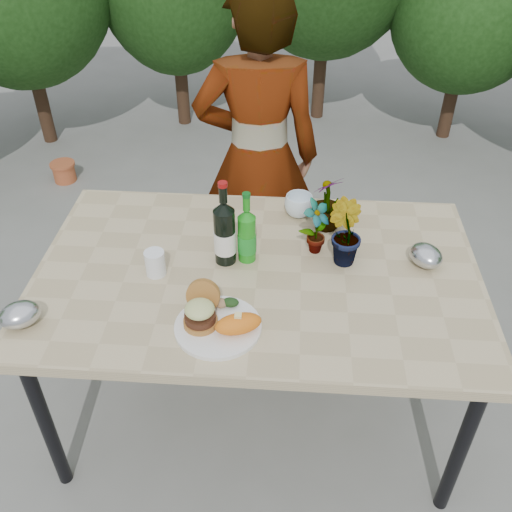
# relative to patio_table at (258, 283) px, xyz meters

# --- Properties ---
(ground) EXTENTS (80.00, 80.00, 0.00)m
(ground) POSITION_rel_patio_table_xyz_m (0.00, 0.00, -0.69)
(ground) COLOR slate
(ground) RESTS_ON ground
(patio_table) EXTENTS (1.60, 1.00, 0.75)m
(patio_table) POSITION_rel_patio_table_xyz_m (0.00, 0.00, 0.00)
(patio_table) COLOR tan
(patio_table) RESTS_ON ground
(shrub_hedge) EXTENTS (6.94, 5.18, 2.46)m
(shrub_hedge) POSITION_rel_patio_table_xyz_m (0.41, 1.70, 0.52)
(shrub_hedge) COLOR #382316
(shrub_hedge) RESTS_ON ground
(dinner_plate) EXTENTS (0.28, 0.28, 0.01)m
(dinner_plate) POSITION_rel_patio_table_xyz_m (-0.11, -0.30, 0.06)
(dinner_plate) COLOR white
(dinner_plate) RESTS_ON patio_table
(burger_stack) EXTENTS (0.11, 0.16, 0.11)m
(burger_stack) POSITION_rel_patio_table_xyz_m (-0.16, -0.28, 0.12)
(burger_stack) COLOR #B7722D
(burger_stack) RESTS_ON dinner_plate
(sweet_potato) EXTENTS (0.17, 0.12, 0.06)m
(sweet_potato) POSITION_rel_patio_table_xyz_m (-0.04, -0.32, 0.10)
(sweet_potato) COLOR orange
(sweet_potato) RESTS_ON dinner_plate
(grilled_veg) EXTENTS (0.08, 0.05, 0.03)m
(grilled_veg) POSITION_rel_patio_table_xyz_m (-0.09, -0.21, 0.09)
(grilled_veg) COLOR olive
(grilled_veg) RESTS_ON dinner_plate
(wine_bottle) EXTENTS (0.08, 0.08, 0.33)m
(wine_bottle) POSITION_rel_patio_table_xyz_m (-0.12, 0.05, 0.18)
(wine_bottle) COLOR black
(wine_bottle) RESTS_ON patio_table
(sparkling_water) EXTENTS (0.07, 0.07, 0.28)m
(sparkling_water) POSITION_rel_patio_table_xyz_m (-0.04, 0.07, 0.16)
(sparkling_water) COLOR #1B8919
(sparkling_water) RESTS_ON patio_table
(plastic_cup) EXTENTS (0.07, 0.07, 0.09)m
(plastic_cup) POSITION_rel_patio_table_xyz_m (-0.36, -0.04, 0.10)
(plastic_cup) COLOR white
(plastic_cup) RESTS_ON patio_table
(seedling_left) EXTENTS (0.14, 0.14, 0.22)m
(seedling_left) POSITION_rel_patio_table_xyz_m (0.20, 0.13, 0.17)
(seedling_left) COLOR #22531C
(seedling_left) RESTS_ON patio_table
(seedling_mid) EXTENTS (0.17, 0.17, 0.24)m
(seedling_mid) POSITION_rel_patio_table_xyz_m (0.30, 0.08, 0.18)
(seedling_mid) COLOR #266121
(seedling_mid) RESTS_ON patio_table
(seedling_right) EXTENTS (0.18, 0.18, 0.22)m
(seedling_right) POSITION_rel_patio_table_xyz_m (0.25, 0.29, 0.17)
(seedling_right) COLOR #1F521C
(seedling_right) RESTS_ON patio_table
(blue_bowl) EXTENTS (0.12, 0.12, 0.09)m
(blue_bowl) POSITION_rel_patio_table_xyz_m (0.14, 0.37, 0.10)
(blue_bowl) COLOR white
(blue_bowl) RESTS_ON patio_table
(foil_packet_left) EXTENTS (0.17, 0.16, 0.08)m
(foil_packet_left) POSITION_rel_patio_table_xyz_m (-0.74, -0.32, 0.10)
(foil_packet_left) COLOR #B8B9BF
(foil_packet_left) RESTS_ON patio_table
(foil_packet_right) EXTENTS (0.16, 0.17, 0.08)m
(foil_packet_right) POSITION_rel_patio_table_xyz_m (0.61, 0.08, 0.10)
(foil_packet_right) COLOR #B1B4B8
(foil_packet_right) RESTS_ON patio_table
(person) EXTENTS (0.61, 0.43, 1.58)m
(person) POSITION_rel_patio_table_xyz_m (-0.05, 0.75, 0.10)
(person) COLOR #8D5E46
(person) RESTS_ON ground
(terracotta_pot) EXTENTS (0.17, 0.17, 0.14)m
(terracotta_pot) POSITION_rel_patio_table_xyz_m (-1.48, 1.80, -0.62)
(terracotta_pot) COLOR #B7552F
(terracotta_pot) RESTS_ON ground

